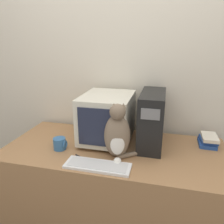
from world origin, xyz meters
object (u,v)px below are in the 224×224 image
object	(u,v)px
crt_monitor	(107,117)
cat	(117,134)
book_stack	(208,140)
keyboard	(98,166)
pen	(82,158)
mug	(60,144)
computer_tower	(152,119)

from	to	relation	value
crt_monitor	cat	xyz separation A→B (m)	(0.14, -0.24, -0.03)
book_stack	crt_monitor	bearing A→B (deg)	-172.56
keyboard	book_stack	world-z (taller)	book_stack
cat	pen	size ratio (longest dim) A/B	3.23
cat	mug	xyz separation A→B (m)	(-0.44, 0.00, -0.13)
pen	mug	distance (m)	0.23
keyboard	crt_monitor	bearing A→B (deg)	95.83
mug	computer_tower	bearing A→B (deg)	21.08
book_stack	mug	world-z (taller)	mug
crt_monitor	keyboard	bearing A→B (deg)	-84.17
mug	cat	bearing A→B (deg)	-0.53
mug	pen	bearing A→B (deg)	-22.82
keyboard	mug	world-z (taller)	mug
cat	mug	bearing A→B (deg)	165.54
crt_monitor	cat	world-z (taller)	cat
computer_tower	book_stack	xyz separation A→B (m)	(0.44, 0.09, -0.17)
computer_tower	cat	xyz separation A→B (m)	(-0.21, -0.26, -0.04)
cat	pen	bearing A→B (deg)	-174.10
crt_monitor	cat	distance (m)	0.28
cat	keyboard	bearing A→B (deg)	-133.92
crt_monitor	mug	size ratio (longest dim) A/B	4.81
book_stack	pen	bearing A→B (deg)	-154.26
crt_monitor	computer_tower	bearing A→B (deg)	2.82
keyboard	mug	xyz separation A→B (m)	(-0.35, 0.17, 0.03)
keyboard	cat	bearing A→B (deg)	60.01
crt_monitor	keyboard	xyz separation A→B (m)	(0.04, -0.40, -0.19)
pen	crt_monitor	bearing A→B (deg)	73.19
computer_tower	pen	xyz separation A→B (m)	(-0.45, -0.34, -0.20)
cat	book_stack	world-z (taller)	cat
crt_monitor	mug	bearing A→B (deg)	-142.56
keyboard	computer_tower	bearing A→B (deg)	53.89
computer_tower	mug	xyz separation A→B (m)	(-0.66, -0.25, -0.16)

